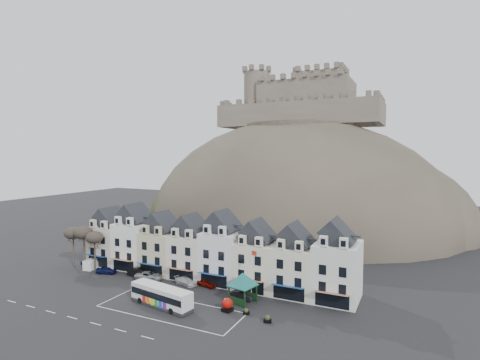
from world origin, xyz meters
name	(u,v)px	position (x,y,z in m)	size (l,w,h in m)	color
ground	(154,310)	(0.00, 0.00, 0.00)	(300.00, 300.00, 0.00)	black
coach_bay_markings	(170,310)	(2.00, 1.25, 0.00)	(22.00, 7.50, 0.01)	silver
townhouse_terrace	(209,250)	(0.15, 15.97, 5.30)	(54.40, 9.35, 11.80)	beige
castle_hill	(297,228)	(1.25, 68.95, 0.11)	(100.00, 76.00, 68.00)	#3D382F
castle	(303,101)	(0.51, 75.93, 40.19)	(50.20, 22.20, 22.00)	#63594C
tree_left_far	(73,233)	(-29.00, 10.50, 6.90)	(3.61, 3.61, 8.24)	#322B1F
tree_left_mid	(84,233)	(-26.00, 10.50, 7.24)	(3.78, 3.78, 8.64)	#322B1F
tree_left_near	(94,238)	(-23.00, 10.50, 6.55)	(3.43, 3.43, 7.84)	#322B1F
bus	(161,295)	(0.05, 1.70, 1.72)	(11.31, 4.40, 3.11)	#262628
bus_shelter	(243,279)	(10.68, 8.35, 3.72)	(7.38, 7.38, 4.80)	black
red_buoy	(227,304)	(10.00, 4.44, 1.04)	(1.64, 1.64, 2.03)	black
flagpole	(252,271)	(11.52, 9.95, 4.74)	(1.13, 0.49, 8.30)	silver
white_van	(93,263)	(-24.48, 11.27, 0.95)	(2.66, 4.46, 1.90)	white
planter_west	(268,319)	(16.73, 3.50, 0.52)	(1.18, 0.79, 1.08)	black
planter_east	(246,312)	(13.00, 4.60, 0.45)	(1.05, 0.82, 0.94)	black
car_navy	(106,270)	(-19.26, 9.73, 0.67)	(1.58, 3.93, 1.34)	#0C1240
car_black	(140,272)	(-12.33, 11.26, 0.79)	(1.67, 4.78, 1.58)	black
car_silver	(149,276)	(-9.60, 10.60, 0.73)	(2.41, 5.14, 1.45)	#94969B
car_white	(186,281)	(-1.85, 11.16, 0.67)	(1.87, 4.61, 1.34)	silver
car_maroon	(207,283)	(2.03, 12.00, 0.65)	(1.54, 3.83, 1.30)	#610C05
car_charcoal	(242,295)	(10.00, 9.52, 0.66)	(1.40, 4.00, 1.32)	black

